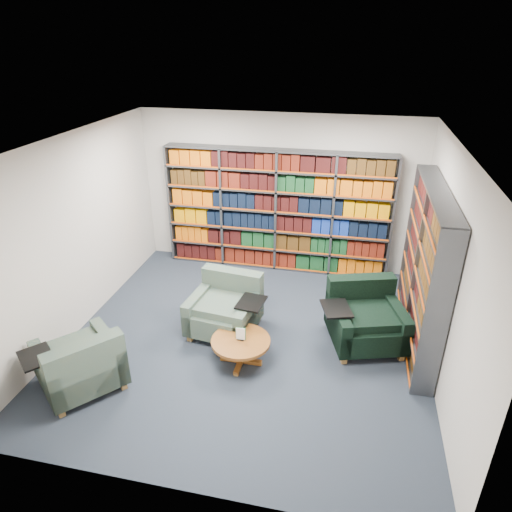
% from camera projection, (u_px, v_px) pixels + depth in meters
% --- Properties ---
extents(room_shell, '(5.02, 5.02, 2.82)m').
position_uv_depth(room_shell, '(246.00, 252.00, 5.98)').
color(room_shell, black).
rests_on(room_shell, ground).
extents(bookshelf_back, '(4.00, 0.28, 2.20)m').
position_uv_depth(bookshelf_back, '(277.00, 212.00, 8.16)').
color(bookshelf_back, '#47494F').
rests_on(bookshelf_back, ground).
extents(bookshelf_right, '(0.28, 2.50, 2.20)m').
position_uv_depth(bookshelf_right, '(424.00, 269.00, 6.19)').
color(bookshelf_right, '#47494F').
rests_on(bookshelf_right, ground).
extents(chair_teal_left, '(1.14, 1.02, 0.84)m').
position_uv_depth(chair_teal_left, '(227.00, 308.00, 6.70)').
color(chair_teal_left, '#0B2C3D').
rests_on(chair_teal_left, ground).
extents(chair_green_right, '(1.27, 1.20, 0.88)m').
position_uv_depth(chair_green_right, '(364.00, 319.00, 6.44)').
color(chair_green_right, black).
rests_on(chair_green_right, ground).
extents(chair_teal_front, '(1.29, 1.29, 0.83)m').
position_uv_depth(chair_teal_front, '(81.00, 367.00, 5.54)').
color(chair_teal_front, '#0B2C3D').
rests_on(chair_teal_front, ground).
extents(coffee_table, '(0.78, 0.78, 0.55)m').
position_uv_depth(coffee_table, '(241.00, 344.00, 6.00)').
color(coffee_table, brown).
rests_on(coffee_table, ground).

